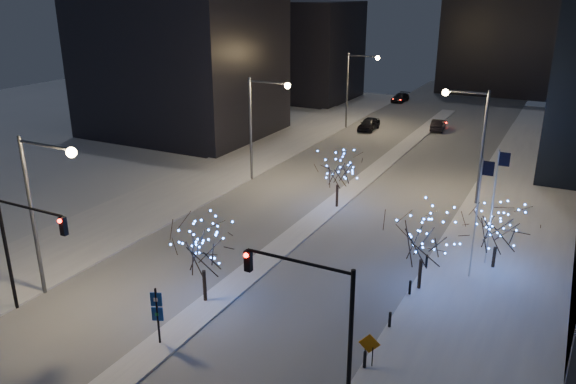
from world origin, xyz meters
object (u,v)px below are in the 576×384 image
Objects in this scene: car_far at (400,98)px; holiday_tree_median_far at (338,169)px; street_lamp_w_far at (355,80)px; street_lamp_east at (473,132)px; street_lamp_w_near at (41,197)px; traffic_signal_east at (317,309)px; holiday_tree_plaza_far at (498,227)px; holiday_tree_median_near at (202,248)px; car_mid at (438,125)px; street_lamp_w_mid at (260,116)px; holiday_tree_plaza_near at (423,235)px; wayfinding_sign at (157,311)px; traffic_signal_west at (22,240)px; construction_sign at (369,346)px; car_near at (369,124)px.

holiday_tree_median_far reaches higher than car_far.
street_lamp_east is (19.02, -22.00, -0.05)m from street_lamp_w_far.
street_lamp_w_near is 17.99m from traffic_signal_east.
holiday_tree_median_near is at bearing -139.71° from holiday_tree_plaza_far.
street_lamp_east reaches higher than car_mid.
holiday_tree_median_near is at bearing 82.11° from car_mid.
holiday_tree_plaza_far is at bearing 34.86° from street_lamp_w_near.
car_far is at bearing 112.52° from holiday_tree_plaza_far.
street_lamp_w_near reaches higher than holiday_tree_median_far.
street_lamp_w_mid reaches higher than holiday_tree_plaza_near.
traffic_signal_east is at bearing -26.29° from holiday_tree_median_near.
street_lamp_w_far is 22.75m from car_far.
traffic_signal_east is 24.23m from holiday_tree_median_far.
holiday_tree_plaza_near is 1.20× the size of holiday_tree_plaza_far.
wayfinding_sign is (-1.61, -55.32, 1.33)m from car_mid.
street_lamp_east is 17.22m from holiday_tree_plaza_near.
wayfinding_sign is (8.89, -72.99, 1.37)m from car_far.
holiday_tree_plaza_near is (19.50, -60.99, 3.05)m from car_far.
street_lamp_east is 1.43× the size of traffic_signal_west.
street_lamp_east is 26.25m from construction_sign.
holiday_tree_median_near reaches higher than wayfinding_sign.
car_far is 1.04× the size of holiday_tree_plaza_far.
car_far is at bearing 74.83° from wayfinding_sign.
street_lamp_w_near reaches higher than holiday_tree_plaza_far.
holiday_tree_median_near reaches higher than holiday_tree_plaza_far.
street_lamp_w_mid reaches higher than wayfinding_sign.
street_lamp_w_near and street_lamp_w_mid have the same top height.
car_mid is at bearing 88.25° from holiday_tree_median_far.
street_lamp_w_far is 2.96× the size of wayfinding_sign.
street_lamp_w_mid is 23.13m from holiday_tree_median_near.
street_lamp_east is 1.43× the size of traffic_signal_east.
holiday_tree_plaza_near reaches higher than car_mid.
street_lamp_w_mid is 27.81m from wayfinding_sign.
traffic_signal_west and traffic_signal_east have the same top height.
holiday_tree_median_far is (9.44, -28.32, -3.02)m from street_lamp_w_far.
holiday_tree_median_near reaches higher than car_far.
street_lamp_w_mid is 1.43× the size of traffic_signal_west.
car_mid is at bearing 108.35° from holiday_tree_plaza_far.
street_lamp_w_far is 51.95m from wayfinding_sign.
car_far is 0.97× the size of holiday_tree_median_far.
holiday_tree_median_far is at bearing 133.13° from holiday_tree_plaza_near.
car_near is (-15.73, 51.20, -3.94)m from traffic_signal_east.
street_lamp_w_mid is 25.00m from street_lamp_w_far.
holiday_tree_median_far is at bearing 69.32° from traffic_signal_west.
traffic_signal_east is 12.15m from holiday_tree_plaza_near.
traffic_signal_west is at bearing -76.04° from street_lamp_w_near.
street_lamp_east reaches higher than holiday_tree_median_near.
street_lamp_w_far is 2.00× the size of holiday_tree_median_far.
street_lamp_w_far is 1.00× the size of street_lamp_east.
street_lamp_w_mid is 2.06× the size of car_far.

